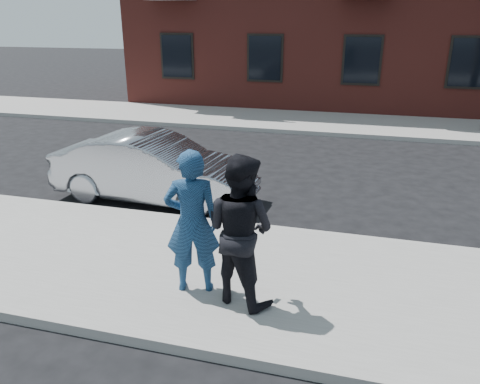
% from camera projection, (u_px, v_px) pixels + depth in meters
% --- Properties ---
extents(ground, '(100.00, 100.00, 0.00)m').
position_uv_depth(ground, '(317.00, 285.00, 6.96)').
color(ground, black).
rests_on(ground, ground).
extents(near_sidewalk, '(50.00, 3.50, 0.15)m').
position_uv_depth(near_sidewalk, '(316.00, 289.00, 6.71)').
color(near_sidewalk, gray).
rests_on(near_sidewalk, ground).
extents(near_curb, '(50.00, 0.10, 0.15)m').
position_uv_depth(near_curb, '(327.00, 236.00, 8.33)').
color(near_curb, '#999691').
rests_on(near_curb, ground).
extents(far_sidewalk, '(50.00, 3.50, 0.15)m').
position_uv_depth(far_sidewalk, '(352.00, 124.00, 17.10)').
color(far_sidewalk, gray).
rests_on(far_sidewalk, ground).
extents(far_curb, '(50.00, 0.10, 0.15)m').
position_uv_depth(far_curb, '(350.00, 135.00, 15.47)').
color(far_curb, '#999691').
rests_on(far_curb, ground).
extents(silver_sedan, '(4.43, 1.77, 1.43)m').
position_uv_depth(silver_sedan, '(154.00, 168.00, 9.97)').
color(silver_sedan, '#999BA3').
rests_on(silver_sedan, ground).
extents(man_hoodie, '(0.84, 0.67, 2.03)m').
position_uv_depth(man_hoodie, '(192.00, 222.00, 6.26)').
color(man_hoodie, '#224F81').
rests_on(man_hoodie, near_sidewalk).
extents(man_peacoat, '(1.20, 1.07, 2.03)m').
position_uv_depth(man_peacoat, '(240.00, 230.00, 6.02)').
color(man_peacoat, black).
rests_on(man_peacoat, near_sidewalk).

